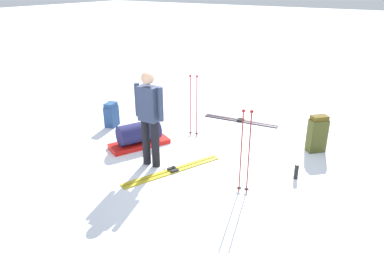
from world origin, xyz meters
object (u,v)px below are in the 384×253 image
skier_standing (149,115)px  backpack_large_dark (317,134)px  gear_sled (139,135)px  ski_poles_planted_far (194,103)px  ski_poles_planted_near (245,148)px  backpack_bright (111,115)px  thermos_bottle (296,171)px  ski_pair_far (240,121)px  ski_pair_near (173,171)px

skier_standing → backpack_large_dark: bearing=-137.3°
skier_standing → gear_sled: 1.12m
skier_standing → ski_poles_planted_far: bearing=-87.9°
skier_standing → ski_poles_planted_near: (-1.75, -0.06, -0.20)m
backpack_bright → gear_sled: backpack_bright is taller
ski_poles_planted_near → ski_poles_planted_far: size_ratio=1.03×
skier_standing → ski_poles_planted_far: (0.05, -1.48, -0.22)m
ski_poles_planted_near → thermos_bottle: 1.20m
thermos_bottle → ski_poles_planted_far: bearing=-13.5°
ski_pair_far → ski_poles_planted_far: bearing=70.1°
backpack_bright → ski_poles_planted_far: bearing=-164.2°
ski_pair_far → gear_sled: 2.57m
thermos_bottle → ski_pair_near: bearing=25.9°
ski_pair_far → gear_sled: size_ratio=1.41×
ski_poles_planted_near → backpack_bright: bearing=-13.8°
skier_standing → backpack_large_dark: (-2.31, -2.14, -0.60)m
ski_poles_planted_near → gear_sled: 2.54m
gear_sled → thermos_bottle: 3.05m
backpack_large_dark → thermos_bottle: (-0.01, 1.22, -0.23)m
gear_sled → thermos_bottle: (-3.02, -0.43, -0.09)m
ski_pair_far → ski_poles_planted_far: size_ratio=1.33×
skier_standing → backpack_bright: 2.23m
skier_standing → ski_pair_near: skier_standing is taller
skier_standing → backpack_large_dark: skier_standing is taller
ski_pair_near → gear_sled: gear_sled is taller
ski_pair_far → ski_poles_planted_near: bearing=116.0°
ski_pair_near → ski_poles_planted_far: size_ratio=1.36×
backpack_large_dark → ski_poles_planted_far: (2.37, 0.65, 0.38)m
gear_sled → thermos_bottle: gear_sled is taller
ski_pair_far → thermos_bottle: bearing=135.3°
backpack_bright → gear_sled: size_ratio=0.44×
gear_sled → thermos_bottle: size_ratio=4.80×
thermos_bottle → ski_poles_planted_near: bearing=56.2°
ski_pair_near → gear_sled: size_ratio=1.44×
skier_standing → backpack_bright: size_ratio=3.11×
skier_standing → backpack_large_dark: 3.21m
ski_pair_near → ski_pair_far: size_ratio=1.02×
backpack_large_dark → backpack_bright: bearing=15.6°
ski_pair_near → ski_poles_planted_near: ski_poles_planted_near is taller
ski_pair_near → ski_pair_far: (0.04, -2.78, 0.00)m
backpack_bright → ski_poles_planted_far: size_ratio=0.41×
ski_pair_far → backpack_bright: 2.97m
ski_poles_planted_far → ski_pair_far: bearing=-109.9°
ski_pair_far → backpack_bright: bearing=38.3°
skier_standing → ski_poles_planted_near: skier_standing is taller
ski_poles_planted_far → backpack_bright: bearing=15.8°
ski_pair_near → ski_poles_planted_far: bearing=-70.8°
ski_poles_planted_near → ski_poles_planted_far: (1.81, -1.42, -0.02)m
ski_pair_near → backpack_large_dark: backpack_large_dark is taller
backpack_large_dark → backpack_bright: backpack_large_dark is taller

